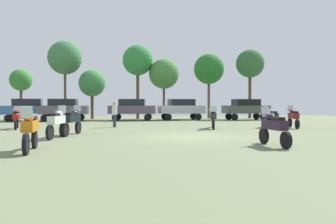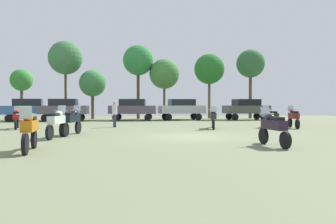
{
  "view_description": "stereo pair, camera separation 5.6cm",
  "coord_description": "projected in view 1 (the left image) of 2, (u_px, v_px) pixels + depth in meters",
  "views": [
    {
      "loc": [
        -2.4,
        -15.7,
        1.62
      ],
      "look_at": [
        -0.68,
        4.26,
        1.09
      ],
      "focal_mm": 35.47,
      "sensor_mm": 36.0,
      "label": 1
    },
    {
      "loc": [
        -2.35,
        -15.7,
        1.62
      ],
      "look_at": [
        -0.68,
        4.26,
        1.09
      ],
      "focal_mm": 35.47,
      "sensor_mm": 36.0,
      "label": 2
    }
  ],
  "objects": [
    {
      "name": "tree_1",
      "position": [
        209.0,
        69.0,
        35.28
      ],
      "size": [
        3.21,
        3.21,
        6.86
      ],
      "color": "brown",
      "rests_on": "ground"
    },
    {
      "name": "car_3",
      "position": [
        132.0,
        108.0,
        30.84
      ],
      "size": [
        4.44,
        2.17,
        2.0
      ],
      "rotation": [
        0.0,
        0.0,
        1.48
      ],
      "color": "black",
      "rests_on": "ground"
    },
    {
      "name": "car_2",
      "position": [
        181.0,
        108.0,
        31.75
      ],
      "size": [
        4.53,
        2.44,
        2.0
      ],
      "rotation": [
        0.0,
        0.0,
        1.73
      ],
      "color": "black",
      "rests_on": "ground"
    },
    {
      "name": "car_1",
      "position": [
        28.0,
        108.0,
        29.42
      ],
      "size": [
        4.55,
        2.52,
        2.0
      ],
      "rotation": [
        0.0,
        0.0,
        1.74
      ],
      "color": "black",
      "rests_on": "ground"
    },
    {
      "name": "motorcycle_5",
      "position": [
        274.0,
        127.0,
        12.38
      ],
      "size": [
        0.64,
        2.2,
        1.46
      ],
      "rotation": [
        0.0,
        0.0,
        0.12
      ],
      "color": "black",
      "rests_on": "ground"
    },
    {
      "name": "tree_3",
      "position": [
        21.0,
        80.0,
        33.65
      ],
      "size": [
        2.23,
        2.23,
        5.09
      ],
      "color": "brown",
      "rests_on": "ground"
    },
    {
      "name": "motorcycle_3",
      "position": [
        57.0,
        122.0,
        15.15
      ],
      "size": [
        0.65,
        2.2,
        1.5
      ],
      "rotation": [
        0.0,
        0.0,
        -0.14
      ],
      "color": "black",
      "rests_on": "ground"
    },
    {
      "name": "motorcycle_8",
      "position": [
        293.0,
        117.0,
        21.46
      ],
      "size": [
        0.64,
        2.07,
        1.45
      ],
      "rotation": [
        0.0,
        0.0,
        -0.13
      ],
      "color": "black",
      "rests_on": "ground"
    },
    {
      "name": "tree_6",
      "position": [
        138.0,
        61.0,
        34.33
      ],
      "size": [
        3.14,
        3.14,
        7.64
      ],
      "color": "brown",
      "rests_on": "ground"
    },
    {
      "name": "motorcycle_6",
      "position": [
        72.0,
        120.0,
        16.68
      ],
      "size": [
        0.71,
        2.29,
        1.49
      ],
      "rotation": [
        0.0,
        0.0,
        -0.18
      ],
      "color": "black",
      "rests_on": "ground"
    },
    {
      "name": "motorcycle_7",
      "position": [
        16.0,
        118.0,
        20.72
      ],
      "size": [
        0.8,
        2.12,
        1.44
      ],
      "rotation": [
        0.0,
        0.0,
        0.27
      ],
      "color": "black",
      "rests_on": "ground"
    },
    {
      "name": "person_1",
      "position": [
        115.0,
        112.0,
        22.21
      ],
      "size": [
        0.46,
        0.46,
        1.74
      ],
      "rotation": [
        0.0,
        0.0,
        5.2
      ],
      "color": "#32324C",
      "rests_on": "ground"
    },
    {
      "name": "tree_2",
      "position": [
        92.0,
        84.0,
        33.94
      ],
      "size": [
        2.72,
        2.72,
        5.02
      ],
      "color": "brown",
      "rests_on": "ground"
    },
    {
      "name": "tree_5",
      "position": [
        164.0,
        74.0,
        34.52
      ],
      "size": [
        3.13,
        3.13,
        6.23
      ],
      "color": "brown",
      "rests_on": "ground"
    },
    {
      "name": "ground_plane",
      "position": [
        190.0,
        137.0,
        15.88
      ],
      "size": [
        44.0,
        52.0,
        0.02
      ],
      "color": "#737C59"
    },
    {
      "name": "car_4",
      "position": [
        63.0,
        108.0,
        29.82
      ],
      "size": [
        4.34,
        1.91,
        2.0
      ],
      "rotation": [
        0.0,
        0.0,
        1.6
      ],
      "color": "black",
      "rests_on": "ground"
    },
    {
      "name": "motorcycle_4",
      "position": [
        213.0,
        117.0,
        20.92
      ],
      "size": [
        0.72,
        2.24,
        1.46
      ],
      "rotation": [
        0.0,
        0.0,
        2.95
      ],
      "color": "black",
      "rests_on": "ground"
    },
    {
      "name": "motorcycle_2",
      "position": [
        30.0,
        129.0,
        10.95
      ],
      "size": [
        0.65,
        2.25,
        1.51
      ],
      "rotation": [
        0.0,
        0.0,
        3.28
      ],
      "color": "black",
      "rests_on": "ground"
    },
    {
      "name": "car_5",
      "position": [
        246.0,
        108.0,
        31.94
      ],
      "size": [
        4.49,
        2.31,
        2.0
      ],
      "rotation": [
        0.0,
        0.0,
        1.69
      ],
      "color": "black",
      "rests_on": "ground"
    },
    {
      "name": "tree_8",
      "position": [
        65.0,
        58.0,
        33.52
      ],
      "size": [
        3.4,
        3.4,
        7.91
      ],
      "color": "brown",
      "rests_on": "ground"
    },
    {
      "name": "motorcycle_1",
      "position": [
        271.0,
        117.0,
        21.45
      ],
      "size": [
        0.66,
        2.15,
        1.45
      ],
      "rotation": [
        0.0,
        0.0,
        0.14
      ],
      "color": "black",
      "rests_on": "ground"
    },
    {
      "name": "tree_4",
      "position": [
        250.0,
        64.0,
        35.18
      ],
      "size": [
        2.98,
        2.98,
        7.31
      ],
      "color": "brown",
      "rests_on": "ground"
    }
  ]
}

